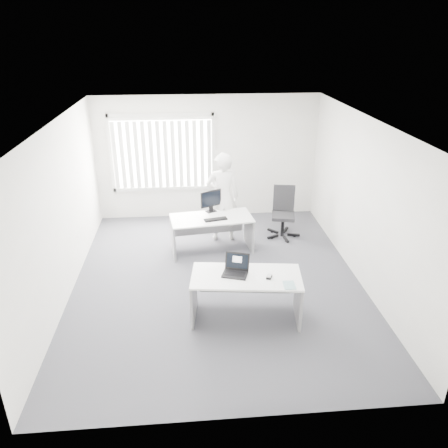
{
  "coord_description": "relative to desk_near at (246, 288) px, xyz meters",
  "views": [
    {
      "loc": [
        -0.46,
        -6.63,
        4.12
      ],
      "look_at": [
        0.13,
        0.15,
        1.03
      ],
      "focal_mm": 35.0,
      "sensor_mm": 36.0,
      "label": 1
    }
  ],
  "objects": [
    {
      "name": "mouse",
      "position": [
        0.33,
        -0.09,
        0.23
      ],
      "size": [
        0.11,
        0.13,
        0.05
      ],
      "primitive_type": null,
      "rotation": [
        0.0,
        0.0,
        -0.41
      ],
      "color": "silver",
      "rests_on": "paper_sheet"
    },
    {
      "name": "wall_right",
      "position": [
        2.15,
        1.1,
        0.86
      ],
      "size": [
        0.02,
        6.0,
        2.8
      ],
      "primitive_type": "cube",
      "color": "white",
      "rests_on": "ground"
    },
    {
      "name": "window",
      "position": [
        -1.35,
        4.06,
        1.01
      ],
      "size": [
        2.32,
        0.06,
        1.76
      ],
      "primitive_type": "cube",
      "color": "silver",
      "rests_on": "wall_back"
    },
    {
      "name": "booklet",
      "position": [
        0.58,
        -0.32,
        0.21
      ],
      "size": [
        0.17,
        0.23,
        0.01
      ],
      "primitive_type": "cube",
      "rotation": [
        0.0,
        0.0,
        -0.05
      ],
      "color": "white",
      "rests_on": "desk_near"
    },
    {
      "name": "keyboard",
      "position": [
        -0.31,
        2.14,
        0.19
      ],
      "size": [
        0.47,
        0.24,
        0.02
      ],
      "primitive_type": "cube",
      "rotation": [
        0.0,
        0.0,
        0.21
      ],
      "color": "black",
      "rests_on": "desk_far"
    },
    {
      "name": "wall_left",
      "position": [
        -2.85,
        1.1,
        0.86
      ],
      "size": [
        0.02,
        6.0,
        2.8
      ],
      "primitive_type": "cube",
      "color": "white",
      "rests_on": "ground"
    },
    {
      "name": "desk_far",
      "position": [
        -0.38,
        2.27,
        -0.02
      ],
      "size": [
        1.66,
        0.93,
        0.72
      ],
      "rotation": [
        0.0,
        0.0,
        0.12
      ],
      "color": "white",
      "rests_on": "ground"
    },
    {
      "name": "person",
      "position": [
        -0.12,
        2.78,
        0.4
      ],
      "size": [
        0.69,
        0.45,
        1.87
      ],
      "primitive_type": "imported",
      "rotation": [
        0.0,
        0.0,
        3.14
      ],
      "color": "silver",
      "rests_on": "ground"
    },
    {
      "name": "desk_near",
      "position": [
        0.0,
        0.0,
        0.0
      ],
      "size": [
        1.71,
        0.95,
        0.74
      ],
      "rotation": [
        0.0,
        0.0,
        -0.12
      ],
      "color": "white",
      "rests_on": "ground"
    },
    {
      "name": "ground",
      "position": [
        -0.35,
        1.1,
        -0.54
      ],
      "size": [
        6.0,
        6.0,
        0.0
      ],
      "primitive_type": "plane",
      "color": "#56565E",
      "rests_on": "ground"
    },
    {
      "name": "office_chair",
      "position": [
        1.18,
        2.84,
        -0.2
      ],
      "size": [
        0.72,
        0.72,
        1.08
      ],
      "rotation": [
        0.0,
        0.0,
        -0.2
      ],
      "color": "black",
      "rests_on": "ground"
    },
    {
      "name": "blinds",
      "position": [
        -1.35,
        4.0,
        0.98
      ],
      "size": [
        2.2,
        0.1,
        1.5
      ],
      "primitive_type": null,
      "color": "white",
      "rests_on": "wall_back"
    },
    {
      "name": "wall_back",
      "position": [
        -0.35,
        4.1,
        0.86
      ],
      "size": [
        5.0,
        0.02,
        2.8
      ],
      "primitive_type": "cube",
      "color": "white",
      "rests_on": "ground"
    },
    {
      "name": "paper_sheet",
      "position": [
        0.27,
        -0.15,
        0.21
      ],
      "size": [
        0.3,
        0.21,
        0.0
      ],
      "primitive_type": "cube",
      "rotation": [
        0.0,
        0.0,
        -0.01
      ],
      "color": "white",
      "rests_on": "desk_near"
    },
    {
      "name": "monitor",
      "position": [
        -0.37,
        2.56,
        0.41
      ],
      "size": [
        0.46,
        0.32,
        0.45
      ],
      "primitive_type": null,
      "rotation": [
        0.0,
        0.0,
        0.45
      ],
      "color": "black",
      "rests_on": "desk_far"
    },
    {
      "name": "laptop",
      "position": [
        -0.17,
        0.04,
        0.35
      ],
      "size": [
        0.45,
        0.42,
        0.29
      ],
      "primitive_type": null,
      "rotation": [
        0.0,
        0.0,
        -0.32
      ],
      "color": "black",
      "rests_on": "desk_near"
    },
    {
      "name": "wall_front",
      "position": [
        -0.35,
        -1.9,
        0.86
      ],
      "size": [
        5.0,
        0.02,
        2.8
      ],
      "primitive_type": "cube",
      "color": "white",
      "rests_on": "ground"
    },
    {
      "name": "ceiling",
      "position": [
        -0.35,
        1.1,
        2.26
      ],
      "size": [
        5.0,
        6.0,
        0.02
      ],
      "primitive_type": "cube",
      "color": "white",
      "rests_on": "wall_back"
    }
  ]
}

